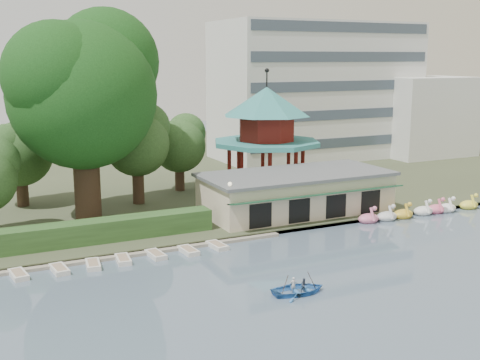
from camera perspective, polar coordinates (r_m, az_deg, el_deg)
ground_plane at (r=37.18m, az=9.48°, el=-12.93°), size 220.00×220.00×0.00m
shore at (r=83.31m, az=-11.42°, el=0.87°), size 220.00×70.00×0.40m
embankment at (r=51.27m, az=-1.69°, el=-5.65°), size 220.00×0.60×0.30m
dock at (r=47.85m, az=-15.00°, el=-7.37°), size 34.00×1.60×0.24m
boathouse at (r=59.18m, az=5.33°, el=-1.13°), size 18.60×9.39×3.90m
pavilion at (r=67.91m, az=2.52°, el=4.92°), size 12.40×12.40×13.50m
office_building at (r=92.92m, az=8.92°, el=7.97°), size 38.00×18.00×20.00m
hedge at (r=50.23m, az=-19.16°, el=-5.30°), size 30.00×2.00×1.80m
lamp_post at (r=52.52m, az=-0.96°, el=-1.62°), size 0.36×0.36×4.28m
big_tree at (r=56.84m, az=-14.61°, el=8.77°), size 14.77×13.77×19.56m
small_trees at (r=61.02m, az=-17.08°, el=2.54°), size 38.99×16.27×10.34m
swan_boats at (r=61.99m, az=16.71°, el=-2.87°), size 14.82×1.98×1.92m
moored_rowboats at (r=46.21m, az=-17.19°, el=-8.10°), size 27.31×2.78×0.36m
rowboat_with_passengers at (r=40.42m, az=5.59°, el=-9.95°), size 5.41×4.07×2.01m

